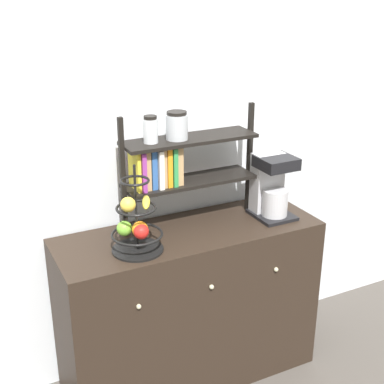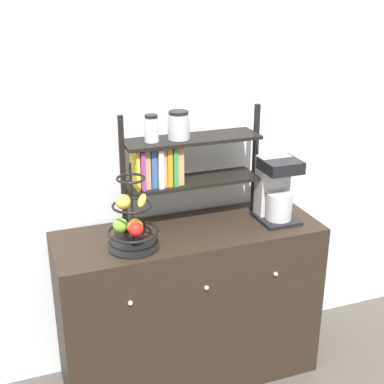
# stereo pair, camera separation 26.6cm
# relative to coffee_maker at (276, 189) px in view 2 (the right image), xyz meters

# --- Properties ---
(wall_back) EXTENTS (7.00, 0.05, 2.60)m
(wall_back) POSITION_rel_coffee_maker_xyz_m (-0.48, 0.30, 0.24)
(wall_back) COLOR silver
(wall_back) RESTS_ON ground_plane
(sideboard) EXTENTS (1.38, 0.50, 0.89)m
(sideboard) POSITION_rel_coffee_maker_xyz_m (-0.48, 0.01, -0.62)
(sideboard) COLOR black
(sideboard) RESTS_ON ground_plane
(coffee_maker) EXTENTS (0.20, 0.23, 0.34)m
(coffee_maker) POSITION_rel_coffee_maker_xyz_m (0.00, 0.00, 0.00)
(coffee_maker) COLOR black
(coffee_maker) RESTS_ON sideboard
(fruit_stand) EXTENTS (0.25, 0.25, 0.43)m
(fruit_stand) POSITION_rel_coffee_maker_xyz_m (-0.80, -0.08, -0.03)
(fruit_stand) COLOR black
(fruit_stand) RESTS_ON sideboard
(shelf_hutch) EXTENTS (0.74, 0.20, 0.60)m
(shelf_hutch) POSITION_rel_coffee_maker_xyz_m (-0.53, 0.12, 0.20)
(shelf_hutch) COLOR black
(shelf_hutch) RESTS_ON sideboard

